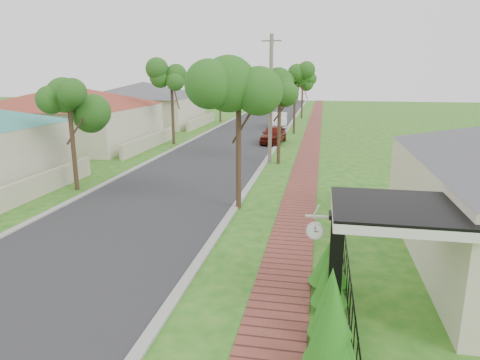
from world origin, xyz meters
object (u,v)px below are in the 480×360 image
Objects in this scene: near_tree at (239,92)px; porch_post at (335,271)px; parked_car_white at (279,120)px; parked_car_red at (273,135)px; utility_pole at (271,99)px; station_clock at (315,230)px.

porch_post is at bearing -63.77° from near_tree.
parked_car_red is at bearing -92.09° from parked_car_white.
near_tree reaches higher than porch_post.
utility_pole is at bearing -91.50° from parked_car_white.
porch_post is 35.34m from parked_car_white.
porch_post reaches higher than parked_car_white.
near_tree is at bearing -93.11° from parked_car_white.
porch_post reaches higher than station_clock.
parked_car_red is 8.22m from utility_pole.
parked_car_white is at bearing 97.83° from parked_car_red.
station_clock is at bearing -65.69° from near_tree.
utility_pole reaches higher than parked_car_white.
parked_car_white reaches higher than parked_car_red.
near_tree reaches higher than parked_car_red.
near_tree is at bearing -83.78° from parked_car_red.
near_tree reaches higher than parked_car_white.
porch_post is 3.64× the size of station_clock.
porch_post is 0.61× the size of parked_car_red.
porch_post is at bearing -78.14° from utility_pole.
parked_car_red is at bearing 91.73° from near_tree.
near_tree is at bearing 114.31° from station_clock.
utility_pole reaches higher than parked_car_red.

